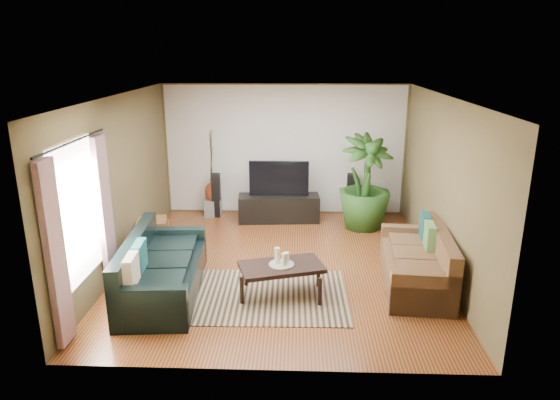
{
  "coord_description": "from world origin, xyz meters",
  "views": [
    {
      "loc": [
        0.29,
        -7.42,
        3.38
      ],
      "look_at": [
        0.0,
        0.2,
        1.05
      ],
      "focal_mm": 32.0,
      "sensor_mm": 36.0,
      "label": 1
    }
  ],
  "objects_px": {
    "side_table": "(152,234)",
    "speaker_left": "(216,195)",
    "potted_plant": "(365,182)",
    "pedestal": "(213,207)",
    "coffee_table": "(281,280)",
    "vase": "(213,192)",
    "television": "(279,178)",
    "tv_stand": "(279,208)",
    "speaker_right": "(351,196)",
    "sofa_right": "(416,258)",
    "sofa_left": "(164,265)"
  },
  "relations": [
    {
      "from": "sofa_right",
      "to": "speaker_left",
      "type": "distance_m",
      "value": 4.57
    },
    {
      "from": "sofa_right",
      "to": "speaker_left",
      "type": "height_order",
      "value": "speaker_left"
    },
    {
      "from": "vase",
      "to": "side_table",
      "type": "distance_m",
      "value": 2.02
    },
    {
      "from": "speaker_right",
      "to": "sofa_right",
      "type": "bearing_deg",
      "value": -68.89
    },
    {
      "from": "sofa_left",
      "to": "sofa_right",
      "type": "bearing_deg",
      "value": -88.34
    },
    {
      "from": "coffee_table",
      "to": "speaker_right",
      "type": "relative_size",
      "value": 1.25
    },
    {
      "from": "sofa_left",
      "to": "speaker_right",
      "type": "bearing_deg",
      "value": -45.07
    },
    {
      "from": "coffee_table",
      "to": "side_table",
      "type": "bearing_deg",
      "value": 127.35
    },
    {
      "from": "coffee_table",
      "to": "potted_plant",
      "type": "bearing_deg",
      "value": 45.36
    },
    {
      "from": "potted_plant",
      "to": "pedestal",
      "type": "relative_size",
      "value": 5.31
    },
    {
      "from": "coffee_table",
      "to": "speaker_left",
      "type": "bearing_deg",
      "value": 96.06
    },
    {
      "from": "speaker_right",
      "to": "coffee_table",
      "type": "bearing_deg",
      "value": -101.29
    },
    {
      "from": "pedestal",
      "to": "speaker_right",
      "type": "bearing_deg",
      "value": 0.0
    },
    {
      "from": "speaker_right",
      "to": "side_table",
      "type": "bearing_deg",
      "value": -143.67
    },
    {
      "from": "coffee_table",
      "to": "pedestal",
      "type": "relative_size",
      "value": 3.34
    },
    {
      "from": "sofa_right",
      "to": "speaker_right",
      "type": "distance_m",
      "value": 3.16
    },
    {
      "from": "television",
      "to": "potted_plant",
      "type": "distance_m",
      "value": 1.69
    },
    {
      "from": "tv_stand",
      "to": "speaker_right",
      "type": "xyz_separation_m",
      "value": [
        1.47,
        0.32,
        0.19
      ]
    },
    {
      "from": "pedestal",
      "to": "side_table",
      "type": "distance_m",
      "value": 2.01
    },
    {
      "from": "television",
      "to": "potted_plant",
      "type": "relative_size",
      "value": 0.65
    },
    {
      "from": "television",
      "to": "tv_stand",
      "type": "bearing_deg",
      "value": -90.0
    },
    {
      "from": "potted_plant",
      "to": "side_table",
      "type": "relative_size",
      "value": 3.42
    },
    {
      "from": "sofa_right",
      "to": "vase",
      "type": "relative_size",
      "value": 4.44
    },
    {
      "from": "sofa_left",
      "to": "potted_plant",
      "type": "height_order",
      "value": "potted_plant"
    },
    {
      "from": "vase",
      "to": "sofa_right",
      "type": "bearing_deg",
      "value": -41.26
    },
    {
      "from": "sofa_left",
      "to": "coffee_table",
      "type": "relative_size",
      "value": 1.96
    },
    {
      "from": "side_table",
      "to": "speaker_left",
      "type": "bearing_deg",
      "value": 64.72
    },
    {
      "from": "speaker_left",
      "to": "sofa_right",
      "type": "bearing_deg",
      "value": -40.84
    },
    {
      "from": "sofa_left",
      "to": "coffee_table",
      "type": "distance_m",
      "value": 1.69
    },
    {
      "from": "coffee_table",
      "to": "television",
      "type": "height_order",
      "value": "television"
    },
    {
      "from": "sofa_left",
      "to": "speaker_right",
      "type": "xyz_separation_m",
      "value": [
        2.99,
        3.48,
        0.03
      ]
    },
    {
      "from": "sofa_right",
      "to": "potted_plant",
      "type": "relative_size",
      "value": 1.07
    },
    {
      "from": "coffee_table",
      "to": "side_table",
      "type": "relative_size",
      "value": 2.16
    },
    {
      "from": "tv_stand",
      "to": "television",
      "type": "bearing_deg",
      "value": 86.23
    },
    {
      "from": "sofa_right",
      "to": "speaker_left",
      "type": "relative_size",
      "value": 2.14
    },
    {
      "from": "television",
      "to": "speaker_left",
      "type": "xyz_separation_m",
      "value": [
        -1.31,
        0.22,
        -0.43
      ]
    },
    {
      "from": "coffee_table",
      "to": "speaker_left",
      "type": "height_order",
      "value": "speaker_left"
    },
    {
      "from": "sofa_left",
      "to": "sofa_right",
      "type": "height_order",
      "value": "same"
    },
    {
      "from": "sofa_left",
      "to": "vase",
      "type": "bearing_deg",
      "value": -6.36
    },
    {
      "from": "speaker_right",
      "to": "potted_plant",
      "type": "relative_size",
      "value": 0.5
    },
    {
      "from": "sofa_right",
      "to": "tv_stand",
      "type": "distance_m",
      "value": 3.5
    },
    {
      "from": "potted_plant",
      "to": "side_table",
      "type": "distance_m",
      "value": 4.06
    },
    {
      "from": "potted_plant",
      "to": "side_table",
      "type": "height_order",
      "value": "potted_plant"
    },
    {
      "from": "television",
      "to": "side_table",
      "type": "relative_size",
      "value": 2.23
    },
    {
      "from": "tv_stand",
      "to": "potted_plant",
      "type": "bearing_deg",
      "value": -14.4
    },
    {
      "from": "coffee_table",
      "to": "speaker_right",
      "type": "height_order",
      "value": "speaker_right"
    },
    {
      "from": "sofa_left",
      "to": "pedestal",
      "type": "distance_m",
      "value": 3.49
    },
    {
      "from": "television",
      "to": "speaker_right",
      "type": "distance_m",
      "value": 1.56
    },
    {
      "from": "television",
      "to": "speaker_right",
      "type": "xyz_separation_m",
      "value": [
        1.47,
        0.3,
        -0.43
      ]
    },
    {
      "from": "sofa_right",
      "to": "television",
      "type": "xyz_separation_m",
      "value": [
        -2.13,
        2.8,
        0.47
      ]
    }
  ]
}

